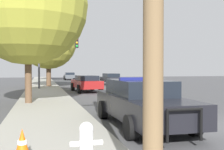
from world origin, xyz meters
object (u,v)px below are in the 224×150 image
fire_hydrant (86,141)px  tree_sidewalk_near (28,5)px  tree_sidewalk_far (48,52)px  traffic_cone (22,144)px  tree_sidewalk_mid (49,41)px  car_background_distant (70,76)px  car_background_oncoming (111,79)px  police_car (141,102)px  car_background_midblock (86,83)px  traffic_light (56,51)px

fire_hydrant → tree_sidewalk_near: tree_sidewalk_near is taller
tree_sidewalk_far → traffic_cone: 40.44m
tree_sidewalk_mid → traffic_cone: bearing=-92.8°
car_background_distant → tree_sidewalk_mid: tree_sidewalk_mid is taller
tree_sidewalk_near → car_background_oncoming: bearing=62.8°
fire_hydrant → tree_sidewalk_near: (-1.39, 9.62, 4.51)m
fire_hydrant → tree_sidewalk_far: tree_sidewalk_far is taller
traffic_cone → tree_sidewalk_far: bearing=87.8°
car_background_oncoming → tree_sidewalk_mid: size_ratio=0.61×
traffic_cone → tree_sidewalk_mid: bearing=87.2°
traffic_cone → fire_hydrant: bearing=-22.9°
police_car → traffic_cone: size_ratio=9.37×
tree_sidewalk_far → car_background_midblock: bearing=-84.4°
tree_sidewalk_far → car_background_oncoming: bearing=-65.2°
tree_sidewalk_far → traffic_cone: tree_sidewalk_far is taller
police_car → tree_sidewalk_mid: (-2.35, 20.02, 3.82)m
tree_sidewalk_near → traffic_light: bearing=79.7°
tree_sidewalk_mid → car_background_midblock: bearing=-66.2°
police_car → car_background_midblock: 13.77m
fire_hydrant → car_background_oncoming: size_ratio=0.17×
car_background_oncoming → traffic_cone: bearing=69.9°
fire_hydrant → tree_sidewalk_mid: bearing=90.0°
car_background_distant → car_background_oncoming: size_ratio=1.07×
police_car → car_background_distant: police_car is taller
police_car → traffic_cone: (-3.49, -2.98, -0.36)m
car_background_distant → tree_sidewalk_far: size_ratio=0.71×
police_car → car_background_oncoming: (4.77, 22.73, -0.07)m
car_background_oncoming → traffic_cone: (-8.26, -25.71, -0.29)m
police_car → car_background_distant: (1.61, 38.86, -0.10)m
car_background_distant → traffic_cone: size_ratio=8.24×
car_background_oncoming → tree_sidewalk_mid: 8.56m
car_background_distant → car_background_midblock: car_background_midblock is taller
car_background_midblock → traffic_cone: bearing=-106.9°
car_background_midblock → car_background_oncoming: car_background_oncoming is taller
car_background_oncoming → tree_sidewalk_near: tree_sidewalk_near is taller
car_background_oncoming → tree_sidewalk_mid: (-7.12, -2.71, 3.89)m
car_background_oncoming → traffic_cone: size_ratio=7.71×
car_background_distant → tree_sidewalk_mid: size_ratio=0.65×
car_background_distant → car_background_midblock: (-1.20, -25.10, 0.03)m
car_background_midblock → tree_sidewalk_near: tree_sidewalk_near is taller
police_car → traffic_cone: 4.60m
car_background_midblock → car_background_distant: bearing=83.4°
tree_sidewalk_far → tree_sidewalk_mid: 17.21m
fire_hydrant → car_background_distant: (3.96, 42.33, 0.16)m
fire_hydrant → traffic_light: traffic_light is taller
police_car → tree_sidewalk_mid: size_ratio=0.74×
police_car → fire_hydrant: 4.19m
car_background_distant → police_car: bearing=-90.7°
police_car → car_background_oncoming: bearing=-101.9°
tree_sidewalk_mid → tree_sidewalk_far: bearing=88.5°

